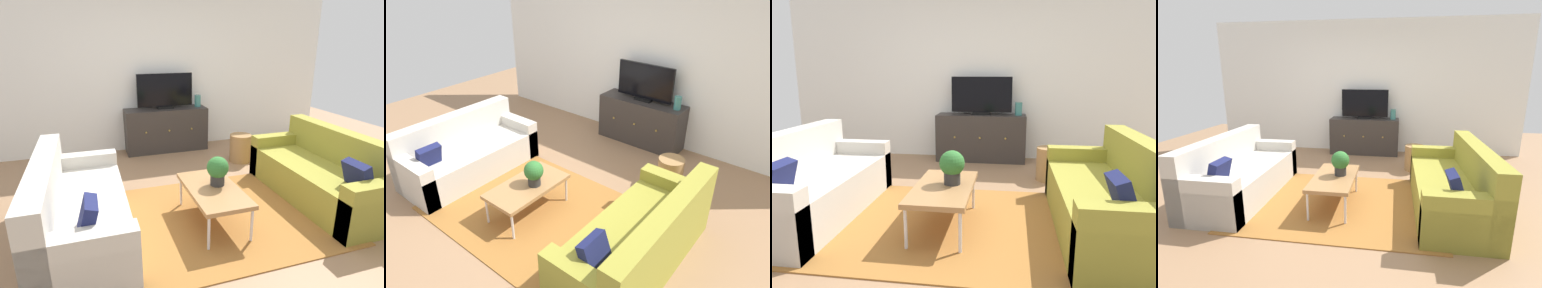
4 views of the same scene
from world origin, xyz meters
TOP-DOWN VIEW (x-y plane):
  - ground_plane at (0.00, 0.00)m, footprint 10.00×10.00m
  - wall_back at (0.00, 2.55)m, footprint 6.40×0.12m
  - area_rug at (0.00, -0.15)m, footprint 2.50×1.90m
  - couch_left_side at (-1.43, -0.10)m, footprint 0.81×1.90m
  - couch_right_side at (1.43, -0.10)m, footprint 0.81×1.90m
  - coffee_table at (-0.06, -0.22)m, footprint 0.52×0.98m
  - potted_plant at (0.01, -0.16)m, footprint 0.23×0.23m
  - tv_console at (0.05, 2.27)m, footprint 1.40×0.47m
  - flat_screen_tv at (0.05, 2.29)m, footprint 0.95×0.16m
  - glass_vase at (0.63, 2.27)m, footprint 0.11×0.11m
  - wicker_basket at (1.04, 1.35)m, footprint 0.34×0.34m

SIDE VIEW (x-z plane):
  - ground_plane at x=0.00m, z-range 0.00..0.00m
  - area_rug at x=0.00m, z-range 0.00..0.01m
  - wicker_basket at x=1.04m, z-range 0.00..0.44m
  - couch_left_side at x=-1.43m, z-range -0.13..0.70m
  - couch_right_side at x=1.43m, z-range -0.13..0.70m
  - coffee_table at x=-0.06m, z-range 0.17..0.57m
  - tv_console at x=0.05m, z-range 0.00..0.74m
  - potted_plant at x=0.01m, z-range 0.41..0.73m
  - glass_vase at x=0.63m, z-range 0.74..0.94m
  - flat_screen_tv at x=0.05m, z-range 0.74..1.33m
  - wall_back at x=0.00m, z-range 0.00..2.70m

